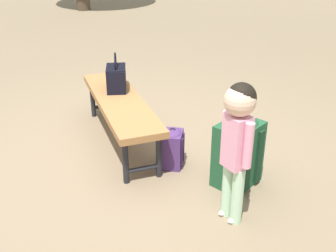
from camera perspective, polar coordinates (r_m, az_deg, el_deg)
The scene contains 6 objects.
ground_plane at distance 3.68m, azimuth -5.02°, elevation -4.76°, with size 40.00×40.00×0.00m, color #7F6B51.
park_bench at distance 3.82m, azimuth -6.74°, elevation 3.01°, with size 1.64×0.62×0.45m.
handbag at distance 4.00m, azimuth -7.26°, elevation 6.82°, with size 0.36×0.29×0.37m.
child_standing at distance 2.66m, azimuth 9.71°, elevation -0.91°, with size 0.28×0.21×1.02m.
backpack_large at distance 3.25m, azimuth 9.77°, elevation -3.32°, with size 0.38×0.43×0.61m.
backpack_small at distance 3.50m, azimuth 0.64°, elevation -2.94°, with size 0.27×0.26×0.37m.
Camera 1 is at (2.93, -1.21, 1.86)m, focal length 43.55 mm.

